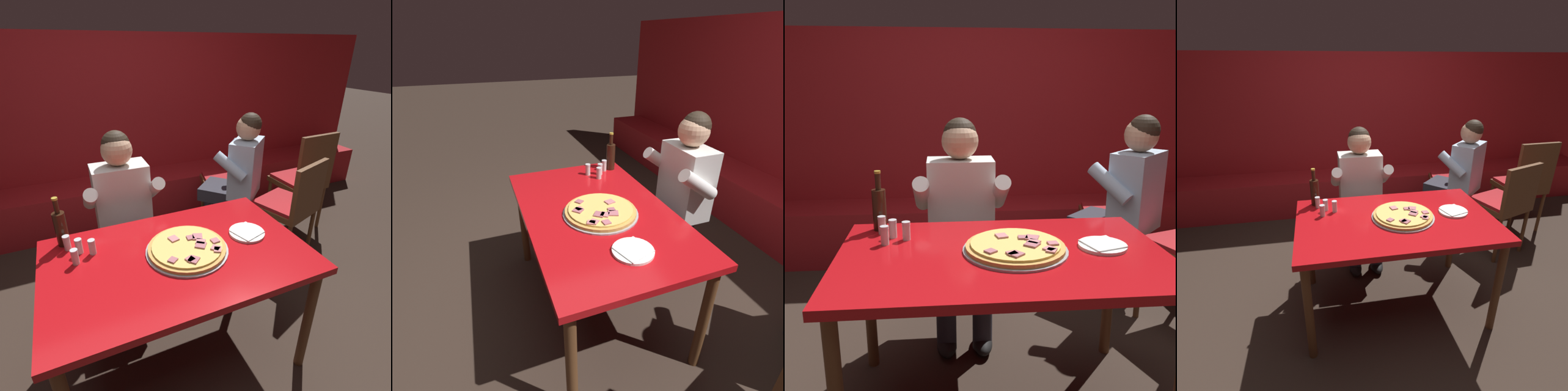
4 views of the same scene
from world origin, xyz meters
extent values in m
cube|color=#A3191E|center=(0.00, 2.18, 0.95)|extent=(6.80, 0.16, 1.90)
cube|color=#A3191E|center=(0.00, 1.86, 0.23)|extent=(6.46, 0.48, 0.46)
cylinder|color=brown|center=(-0.64, 0.37, 0.37)|extent=(0.06, 0.06, 0.73)
cylinder|color=brown|center=(0.64, 0.37, 0.37)|extent=(0.06, 0.06, 0.73)
cube|color=#B20F14|center=(0.00, 0.00, 0.75)|extent=(1.39, 0.86, 0.04)
cylinder|color=#9E9EA3|center=(0.05, 0.01, 0.78)|extent=(0.45, 0.45, 0.01)
cylinder|color=#C69347|center=(0.05, 0.01, 0.79)|extent=(0.42, 0.42, 0.02)
cylinder|color=#E5BC5B|center=(0.05, 0.01, 0.80)|extent=(0.38, 0.38, 0.01)
cube|color=#C6757A|center=(0.01, 0.09, 0.81)|extent=(0.06, 0.06, 0.01)
cube|color=#B76670|center=(0.02, -0.12, 0.81)|extent=(0.05, 0.05, 0.01)
cube|color=#A85B66|center=(-0.06, -0.09, 0.81)|extent=(0.06, 0.06, 0.01)
cube|color=#A85B66|center=(0.03, -0.13, 0.81)|extent=(0.07, 0.07, 0.01)
cube|color=#A85B66|center=(0.12, -0.03, 0.81)|extent=(0.08, 0.08, 0.01)
cube|color=#C6757A|center=(0.13, 0.00, 0.81)|extent=(0.07, 0.07, 0.01)
cube|color=#C6757A|center=(0.18, -0.10, 0.81)|extent=(0.05, 0.06, 0.01)
cube|color=#B76670|center=(0.21, -0.02, 0.81)|extent=(0.04, 0.04, 0.01)
cube|color=#B76670|center=(0.13, 0.05, 0.81)|extent=(0.07, 0.07, 0.01)
cube|color=#A85B66|center=(0.10, 0.06, 0.81)|extent=(0.04, 0.04, 0.01)
cube|color=#C6757A|center=(0.18, -0.09, 0.81)|extent=(0.06, 0.06, 0.01)
cylinder|color=white|center=(0.44, 0.02, 0.78)|extent=(0.21, 0.21, 0.01)
cube|color=white|center=(0.44, 0.02, 0.79)|extent=(0.19, 0.19, 0.01)
cylinder|color=black|center=(-0.55, 0.34, 0.87)|extent=(0.07, 0.07, 0.20)
cylinder|color=black|center=(-0.55, 0.34, 1.01)|extent=(0.03, 0.03, 0.08)
cylinder|color=#B29933|center=(-0.55, 0.34, 1.06)|extent=(0.03, 0.03, 0.01)
cylinder|color=silver|center=(-0.54, 0.28, 0.81)|extent=(0.04, 0.04, 0.07)
cylinder|color=silver|center=(-0.54, 0.28, 0.79)|extent=(0.03, 0.03, 0.04)
cylinder|color=silver|center=(-0.54, 0.28, 0.85)|extent=(0.04, 0.04, 0.01)
cylinder|color=silver|center=(-0.48, 0.22, 0.81)|extent=(0.04, 0.04, 0.07)
cylinder|color=#516B33|center=(-0.48, 0.22, 0.79)|extent=(0.03, 0.03, 0.04)
cylinder|color=silver|center=(-0.48, 0.22, 0.85)|extent=(0.04, 0.04, 0.01)
cylinder|color=silver|center=(-0.51, 0.13, 0.81)|extent=(0.04, 0.04, 0.07)
cylinder|color=#B23323|center=(-0.51, 0.13, 0.79)|extent=(0.03, 0.03, 0.04)
cylinder|color=silver|center=(-0.51, 0.13, 0.85)|extent=(0.04, 0.04, 0.01)
cylinder|color=silver|center=(-0.42, 0.19, 0.81)|extent=(0.04, 0.04, 0.07)
cylinder|color=#28231E|center=(-0.42, 0.19, 0.79)|extent=(0.03, 0.03, 0.04)
cylinder|color=silver|center=(-0.42, 0.19, 0.85)|extent=(0.04, 0.04, 0.01)
ellipsoid|color=black|center=(-0.24, 0.45, 0.04)|extent=(0.11, 0.24, 0.09)
ellipsoid|color=black|center=(-0.04, 0.45, 0.04)|extent=(0.11, 0.24, 0.09)
cylinder|color=#282833|center=(-0.24, 0.45, 0.23)|extent=(0.11, 0.11, 0.43)
cylinder|color=#282833|center=(-0.04, 0.45, 0.23)|extent=(0.11, 0.11, 0.43)
cube|color=#282833|center=(-0.14, 0.55, 0.51)|extent=(0.34, 0.40, 0.12)
cube|color=silver|center=(-0.14, 0.75, 0.78)|extent=(0.38, 0.22, 0.52)
cylinder|color=silver|center=(-0.36, 0.67, 0.86)|extent=(0.09, 0.30, 0.25)
cylinder|color=silver|center=(0.08, 0.67, 0.86)|extent=(0.09, 0.30, 0.25)
sphere|color=#D6A884|center=(-0.14, 0.75, 1.15)|extent=(0.21, 0.21, 0.21)
sphere|color=#2D2319|center=(-0.14, 0.77, 1.18)|extent=(0.19, 0.19, 0.19)
cylinder|color=brown|center=(0.98, 0.71, 0.24)|extent=(0.04, 0.04, 0.47)
cylinder|color=brown|center=(0.85, 1.50, 0.24)|extent=(0.04, 0.04, 0.47)
cylinder|color=brown|center=(0.76, 1.13, 0.24)|extent=(0.04, 0.04, 0.47)
cylinder|color=brown|center=(1.22, 1.41, 0.24)|extent=(0.04, 0.04, 0.47)
cylinder|color=brown|center=(1.13, 1.04, 0.24)|extent=(0.04, 0.04, 0.47)
cube|color=brown|center=(0.99, 1.27, 0.50)|extent=(0.53, 0.53, 0.05)
cube|color=#A3191E|center=(0.99, 1.27, 0.54)|extent=(0.48, 0.48, 0.03)
cube|color=brown|center=(1.19, 1.22, 0.74)|extent=(0.14, 0.44, 0.43)
cube|color=#A3191E|center=(1.16, 1.23, 0.74)|extent=(0.10, 0.36, 0.36)
ellipsoid|color=black|center=(0.87, 1.21, 0.04)|extent=(0.24, 0.25, 0.09)
ellipsoid|color=black|center=(0.72, 1.07, 0.04)|extent=(0.24, 0.25, 0.09)
cylinder|color=#282833|center=(0.87, 1.21, 0.23)|extent=(0.11, 0.11, 0.43)
cylinder|color=#282833|center=(0.72, 1.07, 0.23)|extent=(0.11, 0.11, 0.43)
cube|color=#282833|center=(0.86, 1.07, 0.51)|extent=(0.52, 0.52, 0.12)
cube|color=silver|center=(1.00, 0.92, 0.78)|extent=(0.43, 0.42, 0.52)
cylinder|color=silver|center=(1.11, 1.13, 0.86)|extent=(0.27, 0.28, 0.25)
cylinder|color=silver|center=(0.78, 0.83, 0.86)|extent=(0.27, 0.28, 0.25)
sphere|color=#D6A884|center=(1.00, 0.92, 1.15)|extent=(0.21, 0.21, 0.21)
sphere|color=#2D2319|center=(1.01, 0.91, 1.18)|extent=(0.19, 0.19, 0.19)
camera|label=1|loc=(-0.45, -1.25, 1.78)|focal=28.00mm
camera|label=2|loc=(1.48, -0.60, 1.72)|focal=28.00mm
camera|label=3|loc=(-0.25, -1.71, 1.47)|focal=40.00mm
camera|label=4|loc=(-0.51, -1.85, 1.79)|focal=28.00mm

